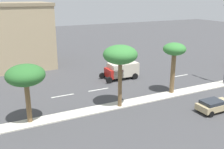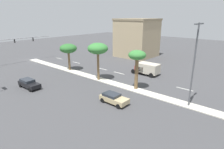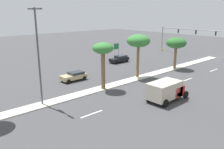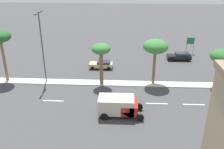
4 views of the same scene
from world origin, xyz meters
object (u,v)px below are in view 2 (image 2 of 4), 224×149
(commercial_building, at_px, (137,38))
(palm_tree_mid, at_px, (98,49))
(sedan_tan_near, at_px, (114,98))
(box_truck, at_px, (147,68))
(sedan_black_inboard, at_px, (29,83))
(palm_tree_near, at_px, (137,57))
(street_lamp_left, at_px, (194,60))
(palm_tree_center, at_px, (68,49))

(commercial_building, bearing_deg, palm_tree_mid, 16.94)
(commercial_building, relative_size, sedan_tan_near, 2.67)
(commercial_building, relative_size, box_truck, 1.99)
(commercial_building, height_order, palm_tree_mid, commercial_building)
(box_truck, bearing_deg, sedan_black_inboard, -29.56)
(commercial_building, relative_size, sedan_black_inboard, 2.41)
(sedan_black_inboard, relative_size, box_truck, 0.83)
(sedan_tan_near, bearing_deg, palm_tree_near, -174.71)
(sedan_black_inboard, relative_size, sedan_tan_near, 1.11)
(box_truck, bearing_deg, palm_tree_near, 19.50)
(palm_tree_near, relative_size, box_truck, 1.17)
(palm_tree_near, distance_m, street_lamp_left, 8.73)
(palm_tree_mid, xyz_separation_m, sedan_tan_near, (5.51, 8.37, -5.08))
(sedan_black_inboard, bearing_deg, sedan_tan_near, 108.40)
(palm_tree_center, bearing_deg, sedan_tan_near, 71.04)
(palm_tree_mid, distance_m, palm_tree_near, 7.85)
(commercial_building, bearing_deg, palm_tree_near, 33.67)
(palm_tree_near, xyz_separation_m, street_lamp_left, (0.51, 8.66, 0.97))
(commercial_building, bearing_deg, box_truck, 40.26)
(palm_tree_mid, height_order, sedan_black_inboard, palm_tree_mid)
(palm_tree_mid, height_order, box_truck, palm_tree_mid)
(commercial_building, height_order, palm_tree_near, commercial_building)
(commercial_building, height_order, box_truck, commercial_building)
(street_lamp_left, relative_size, box_truck, 1.96)
(palm_tree_mid, height_order, palm_tree_near, palm_tree_mid)
(sedan_tan_near, bearing_deg, palm_tree_mid, -123.35)
(palm_tree_near, bearing_deg, palm_tree_mid, -84.42)
(street_lamp_left, bearing_deg, palm_tree_near, -93.34)
(commercial_building, height_order, sedan_tan_near, commercial_building)
(commercial_building, relative_size, palm_tree_near, 1.70)
(street_lamp_left, relative_size, sedan_tan_near, 2.64)
(street_lamp_left, bearing_deg, palm_tree_center, -90.84)
(palm_tree_mid, bearing_deg, box_truck, 151.06)
(palm_tree_near, height_order, street_lamp_left, street_lamp_left)
(commercial_building, xyz_separation_m, palm_tree_mid, (22.95, 6.99, 0.42))
(palm_tree_center, relative_size, palm_tree_mid, 0.84)
(sedan_tan_near, relative_size, box_truck, 0.75)
(sedan_black_inboard, bearing_deg, palm_tree_mid, 149.92)
(sedan_black_inboard, distance_m, box_truck, 22.04)
(street_lamp_left, relative_size, sedan_black_inboard, 2.37)
(street_lamp_left, bearing_deg, sedan_black_inboard, -64.82)
(palm_tree_mid, xyz_separation_m, street_lamp_left, (-0.26, 16.45, 0.47))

